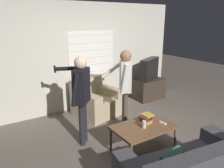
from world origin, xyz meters
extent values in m
plane|color=#665B51|center=(0.00, 0.00, 0.00)|extent=(16.00, 16.00, 0.00)
cube|color=#BCB7A8|center=(0.00, 2.03, 1.27)|extent=(5.20, 0.06, 2.55)
cube|color=silver|center=(0.19, 1.99, 1.34)|extent=(1.22, 0.02, 1.07)
cube|color=#A4A099|center=(0.19, 1.98, 0.90)|extent=(1.19, 0.00, 0.01)
cube|color=#A4A099|center=(0.19, 1.98, 1.08)|extent=(1.19, 0.00, 0.01)
cube|color=#A4A099|center=(0.19, 1.98, 1.25)|extent=(1.19, 0.00, 0.01)
cube|color=#A4A099|center=(0.19, 1.98, 1.43)|extent=(1.19, 0.00, 0.01)
cube|color=#A4A099|center=(0.19, 1.98, 1.61)|extent=(1.19, 0.00, 0.01)
cube|color=#A4A099|center=(0.19, 1.98, 1.79)|extent=(1.19, 0.00, 0.01)
cube|color=#424247|center=(-0.25, -1.67, 0.63)|extent=(1.73, 0.43, 0.43)
cube|color=#38704C|center=(-0.50, -1.25, 0.51)|extent=(0.39, 0.27, 0.37)
cube|color=tan|center=(0.03, 1.44, 0.20)|extent=(1.10, 1.07, 0.41)
cube|color=tan|center=(-0.05, 1.79, 0.62)|extent=(0.96, 0.39, 0.42)
cube|color=tan|center=(0.37, 1.52, 0.50)|extent=(0.42, 0.93, 0.18)
cube|color=tan|center=(-0.31, 1.37, 0.50)|extent=(0.42, 0.93, 0.18)
cube|color=brown|center=(-0.06, -0.29, 0.44)|extent=(1.01, 0.64, 0.04)
cylinder|color=brown|center=(-0.52, -0.01, 0.21)|extent=(0.04, 0.04, 0.42)
cylinder|color=brown|center=(0.41, -0.01, 0.21)|extent=(0.04, 0.04, 0.42)
cylinder|color=brown|center=(-0.52, -0.57, 0.21)|extent=(0.04, 0.04, 0.42)
cylinder|color=brown|center=(0.41, -0.57, 0.21)|extent=(0.04, 0.04, 0.42)
cube|color=#33281E|center=(1.73, 1.59, 0.29)|extent=(0.82, 0.52, 0.57)
cube|color=black|center=(1.73, 1.59, 0.86)|extent=(0.84, 0.55, 0.57)
cube|color=navy|center=(1.68, 1.68, 0.86)|extent=(0.65, 0.32, 0.47)
cylinder|color=black|center=(-0.85, 0.42, 0.39)|extent=(0.10, 0.10, 0.79)
cylinder|color=black|center=(-0.76, 0.52, 0.39)|extent=(0.10, 0.10, 0.79)
cube|color=black|center=(-0.80, 0.47, 1.08)|extent=(0.40, 0.40, 0.59)
sphere|color=beige|center=(-0.80, 0.47, 1.47)|extent=(0.21, 0.21, 0.21)
cylinder|color=black|center=(-0.97, 0.35, 1.07)|extent=(0.16, 0.16, 0.57)
cylinder|color=black|center=(-0.86, 0.81, 1.32)|extent=(0.46, 0.44, 0.12)
cube|color=black|center=(-1.07, 1.00, 1.30)|extent=(0.05, 0.05, 0.13)
cylinder|color=#4C4233|center=(0.14, 0.51, 0.40)|extent=(0.10, 0.10, 0.80)
cylinder|color=#4C4233|center=(0.21, 0.62, 0.40)|extent=(0.10, 0.10, 0.80)
cube|color=beige|center=(0.18, 0.56, 1.09)|extent=(0.35, 0.42, 0.60)
sphere|color=#846042|center=(0.18, 0.56, 1.49)|extent=(0.22, 0.22, 0.22)
cylinder|color=beige|center=(0.04, 0.41, 1.08)|extent=(0.17, 0.14, 0.57)
cylinder|color=beige|center=(0.08, 0.85, 1.19)|extent=(0.46, 0.30, 0.40)
cube|color=black|center=(-0.12, 0.96, 1.02)|extent=(0.10, 0.08, 0.12)
cube|color=gold|center=(0.05, -0.22, 0.48)|extent=(0.19, 0.19, 0.04)
cube|color=maroon|center=(0.05, -0.23, 0.52)|extent=(0.18, 0.15, 0.03)
cube|color=black|center=(0.05, -0.21, 0.55)|extent=(0.20, 0.18, 0.03)
cube|color=maroon|center=(0.05, -0.22, 0.58)|extent=(0.22, 0.18, 0.03)
cube|color=gold|center=(0.07, -0.23, 0.60)|extent=(0.18, 0.19, 0.03)
cylinder|color=silver|center=(-0.09, -0.34, 0.52)|extent=(0.07, 0.07, 0.12)
cylinder|color=silver|center=(-0.09, -0.34, 0.58)|extent=(0.06, 0.06, 0.00)
cube|color=white|center=(0.27, -0.40, 0.47)|extent=(0.06, 0.14, 0.02)
camera|label=1|loc=(-2.25, -2.76, 2.16)|focal=35.00mm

